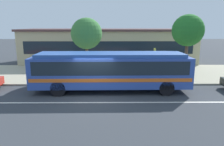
{
  "coord_description": "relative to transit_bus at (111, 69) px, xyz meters",
  "views": [
    {
      "loc": [
        1.03,
        -12.9,
        4.53
      ],
      "look_at": [
        1.17,
        1.5,
        1.3
      ],
      "focal_mm": 34.24,
      "sensor_mm": 36.0,
      "label": 1
    }
  ],
  "objects": [
    {
      "name": "ground_plane",
      "position": [
        -1.09,
        -1.57,
        -1.57
      ],
      "size": [
        120.0,
        120.0,
        0.0
      ],
      "primitive_type": "plane",
      "color": "#35393F"
    },
    {
      "name": "sidewalk_slab",
      "position": [
        -1.09,
        5.35,
        -1.51
      ],
      "size": [
        60.0,
        8.0,
        0.12
      ],
      "primitive_type": "cube",
      "color": "#A49E87",
      "rests_on": "ground_plane"
    },
    {
      "name": "station_building",
      "position": [
        -0.22,
        12.27,
        0.49
      ],
      "size": [
        20.72,
        6.82,
        4.09
      ],
      "color": "tan",
      "rests_on": "ground_plane"
    },
    {
      "name": "street_tree_mid_block",
      "position": [
        6.74,
        4.38,
        2.5
      ],
      "size": [
        2.77,
        2.77,
        5.35
      ],
      "color": "brown",
      "rests_on": "sidewalk_slab"
    },
    {
      "name": "pedestrian_walking_along_curb",
      "position": [
        2.28,
        3.55,
        -0.5
      ],
      "size": [
        0.48,
        0.48,
        1.62
      ],
      "color": "#7E725C",
      "rests_on": "sidewalk_slab"
    },
    {
      "name": "street_tree_near_stop",
      "position": [
        -2.1,
        4.36,
        2.24
      ],
      "size": [
        2.71,
        2.71,
        5.06
      ],
      "color": "brown",
      "rests_on": "sidewalk_slab"
    },
    {
      "name": "lane_stripe_center",
      "position": [
        -1.09,
        -2.37,
        -1.56
      ],
      "size": [
        56.0,
        0.16,
        0.01
      ],
      "primitive_type": "cube",
      "color": "silver",
      "rests_on": "ground_plane"
    },
    {
      "name": "transit_bus",
      "position": [
        0.0,
        0.0,
        0.0
      ],
      "size": [
        10.77,
        2.61,
        2.69
      ],
      "color": "#2D499D",
      "rests_on": "ground_plane"
    },
    {
      "name": "bus_stop_sign",
      "position": [
        3.41,
        1.96,
        0.25
      ],
      "size": [
        0.08,
        0.44,
        2.66
      ],
      "color": "gray",
      "rests_on": "sidewalk_slab"
    },
    {
      "name": "pedestrian_waiting_near_sign",
      "position": [
        -1.15,
        2.32,
        -0.52
      ],
      "size": [
        0.48,
        0.48,
        1.59
      ],
      "color": "navy",
      "rests_on": "sidewalk_slab"
    }
  ]
}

